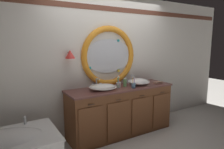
% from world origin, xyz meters
% --- Properties ---
extents(ground_plane, '(14.00, 14.00, 0.00)m').
position_xyz_m(ground_plane, '(0.00, 0.00, 0.00)').
color(ground_plane, silver).
extents(back_wall_assembly, '(6.40, 0.26, 2.60)m').
position_xyz_m(back_wall_assembly, '(-0.00, 0.58, 1.32)').
color(back_wall_assembly, silver).
rests_on(back_wall_assembly, ground_plane).
extents(vanity_counter, '(2.04, 0.62, 0.90)m').
position_xyz_m(vanity_counter, '(0.07, 0.26, 0.45)').
color(vanity_counter, brown).
rests_on(vanity_counter, ground_plane).
extents(sink_basin_left, '(0.48, 0.48, 0.10)m').
position_xyz_m(sink_basin_left, '(-0.32, 0.23, 0.95)').
color(sink_basin_left, white).
rests_on(sink_basin_left, vanity_counter).
extents(sink_basin_right, '(0.42, 0.42, 0.12)m').
position_xyz_m(sink_basin_right, '(0.47, 0.23, 0.96)').
color(sink_basin_right, white).
rests_on(sink_basin_right, vanity_counter).
extents(faucet_set_left, '(0.22, 0.15, 0.17)m').
position_xyz_m(faucet_set_left, '(-0.32, 0.47, 0.97)').
color(faucet_set_left, silver).
rests_on(faucet_set_left, vanity_counter).
extents(faucet_set_right, '(0.21, 0.11, 0.17)m').
position_xyz_m(faucet_set_right, '(0.47, 0.47, 0.96)').
color(faucet_set_right, silver).
rests_on(faucet_set_right, vanity_counter).
extents(toothbrush_holder_left, '(0.08, 0.08, 0.23)m').
position_xyz_m(toothbrush_holder_left, '(-0.00, 0.23, 0.96)').
color(toothbrush_holder_left, white).
rests_on(toothbrush_holder_left, vanity_counter).
extents(toothbrush_holder_right, '(0.08, 0.08, 0.22)m').
position_xyz_m(toothbrush_holder_right, '(0.21, 0.06, 0.95)').
color(toothbrush_holder_right, slate).
rests_on(toothbrush_holder_right, vanity_counter).
extents(soap_dispenser, '(0.07, 0.07, 0.17)m').
position_xyz_m(soap_dispenser, '(0.16, 0.25, 0.97)').
color(soap_dispenser, '#6BAD66').
rests_on(soap_dispenser, vanity_counter).
extents(folded_hand_towel, '(0.19, 0.10, 0.04)m').
position_xyz_m(folded_hand_towel, '(0.88, 0.14, 0.91)').
color(folded_hand_towel, '#936B56').
rests_on(folded_hand_towel, vanity_counter).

